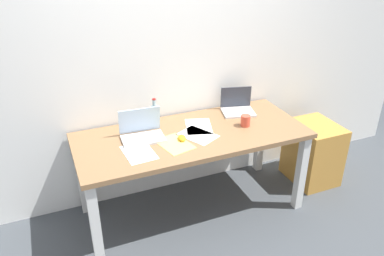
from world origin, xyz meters
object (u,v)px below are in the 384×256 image
(laptop_right, at_px, (237,107))
(desk, at_px, (192,143))
(computer_mouse, at_px, (182,138))
(beer_bottle, at_px, (155,114))
(filing_cabinet, at_px, (313,152))
(laptop_left, at_px, (142,132))
(coffee_mug, at_px, (245,121))

(laptop_right, bearing_deg, desk, -156.48)
(desk, distance_m, computer_mouse, 0.17)
(beer_bottle, height_order, filing_cabinet, beer_bottle)
(laptop_right, relative_size, filing_cabinet, 0.55)
(desk, relative_size, laptop_right, 5.78)
(laptop_left, height_order, computer_mouse, laptop_left)
(laptop_left, bearing_deg, filing_cabinet, -3.42)
(computer_mouse, relative_size, coffee_mug, 1.05)
(beer_bottle, bearing_deg, desk, -52.58)
(beer_bottle, distance_m, coffee_mug, 0.77)
(laptop_right, relative_size, beer_bottle, 1.42)
(laptop_left, distance_m, filing_cabinet, 1.75)
(laptop_left, height_order, laptop_right, laptop_left)
(desk, bearing_deg, coffee_mug, -5.25)
(desk, distance_m, filing_cabinet, 1.33)
(desk, relative_size, filing_cabinet, 3.16)
(coffee_mug, bearing_deg, computer_mouse, -177.52)
(computer_mouse, bearing_deg, laptop_left, 163.72)
(laptop_right, height_order, beer_bottle, beer_bottle)
(desk, distance_m, coffee_mug, 0.49)
(desk, xyz_separation_m, coffee_mug, (0.47, -0.04, 0.14))
(laptop_right, bearing_deg, beer_bottle, 176.12)
(laptop_left, height_order, beer_bottle, same)
(desk, xyz_separation_m, computer_mouse, (-0.11, -0.07, 0.11))
(beer_bottle, xyz_separation_m, filing_cabinet, (1.50, -0.30, -0.55))
(desk, relative_size, beer_bottle, 8.22)
(laptop_left, xyz_separation_m, computer_mouse, (0.28, -0.16, -0.03))
(laptop_left, bearing_deg, desk, -12.57)
(laptop_right, distance_m, coffee_mug, 0.29)
(laptop_left, height_order, filing_cabinet, laptop_left)
(laptop_left, xyz_separation_m, filing_cabinet, (1.67, -0.10, -0.51))
(computer_mouse, xyz_separation_m, filing_cabinet, (1.39, 0.06, -0.48))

